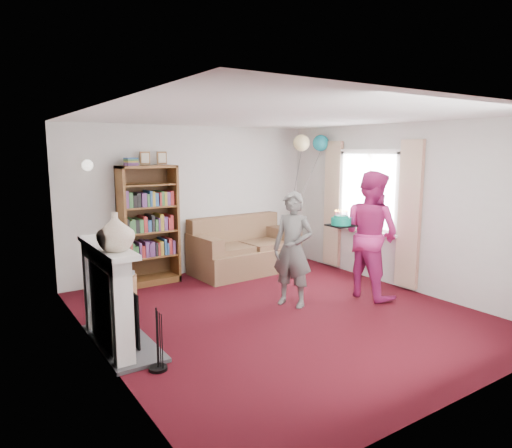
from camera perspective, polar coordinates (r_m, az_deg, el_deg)
ground at (r=6.04m, az=3.08°, el=-11.12°), size 5.00×5.00×0.00m
wall_back at (r=7.86m, az=-7.82°, el=2.96°), size 4.50×0.02×2.50m
wall_left at (r=4.75m, az=-19.26°, el=-1.58°), size 0.02×5.00×2.50m
wall_right at (r=7.29m, az=17.59°, el=2.12°), size 0.02×5.00×2.50m
ceiling at (r=5.67m, az=3.30°, el=13.33°), size 4.50×5.00×0.01m
fireplace at (r=5.15m, az=-17.49°, el=-9.15°), size 0.55×1.80×1.12m
window_bay at (r=7.64m, az=13.82°, el=2.24°), size 0.14×2.02×2.20m
wall_sconce at (r=7.09m, az=-20.33°, el=6.91°), size 0.16×0.23×0.16m
bookcase at (r=7.37m, az=-13.37°, el=-0.24°), size 0.88×0.42×2.08m
sofa at (r=7.97m, az=-1.71°, el=-3.43°), size 1.79×0.95×0.95m
wicker_basket at (r=6.95m, az=-16.37°, el=-7.30°), size 0.41×0.41×0.37m
person_striped at (r=6.16m, az=4.62°, el=-3.18°), size 0.59×0.67×1.55m
person_magenta at (r=6.72m, az=14.15°, el=-1.28°), size 0.74×0.92×1.81m
birthday_cake at (r=6.43m, az=10.59°, el=0.33°), size 0.33×0.33×0.22m
balloons at (r=8.17m, az=6.91°, el=10.02°), size 0.79×0.29×1.68m
mantel_vase at (r=4.63m, az=-17.16°, el=-0.94°), size 0.43×0.43×0.38m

